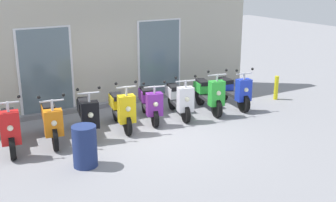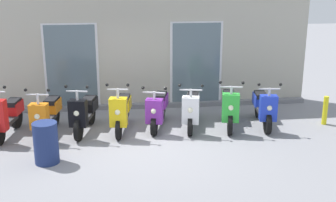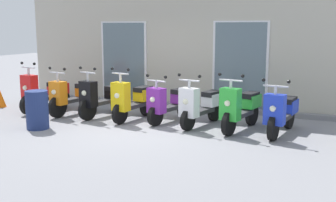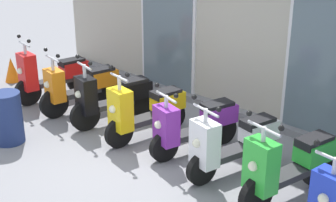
{
  "view_description": "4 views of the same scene",
  "coord_description": "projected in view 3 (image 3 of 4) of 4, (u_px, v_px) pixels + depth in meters",
  "views": [
    {
      "loc": [
        -4.36,
        -8.16,
        3.65
      ],
      "look_at": [
        0.78,
        0.62,
        0.53
      ],
      "focal_mm": 45.99,
      "sensor_mm": 36.0,
      "label": 1
    },
    {
      "loc": [
        -0.49,
        -8.91,
        3.64
      ],
      "look_at": [
        0.63,
        0.43,
        0.8
      ],
      "focal_mm": 47.21,
      "sensor_mm": 36.0,
      "label": 2
    },
    {
      "loc": [
        4.08,
        -7.63,
        2.15
      ],
      "look_at": [
        0.69,
        0.28,
        0.61
      ],
      "focal_mm": 44.33,
      "sensor_mm": 36.0,
      "label": 3
    },
    {
      "loc": [
        4.6,
        -4.0,
        3.39
      ],
      "look_at": [
        0.2,
        0.66,
        0.84
      ],
      "focal_mm": 51.1,
      "sensor_mm": 36.0,
      "label": 4
    }
  ],
  "objects": [
    {
      "name": "ground_plane",
      "position": [
        133.0,
        129.0,
        8.86
      ],
      "size": [
        40.0,
        40.0,
        0.0
      ],
      "primitive_type": "plane",
      "color": "gray"
    },
    {
      "name": "storefront_facade",
      "position": [
        181.0,
        35.0,
        11.02
      ],
      "size": [
        9.44,
        0.5,
        4.0
      ],
      "color": "#B2AD9E",
      "rests_on": "ground_plane"
    },
    {
      "name": "scooter_red",
      "position": [
        44.0,
        93.0,
        10.61
      ],
      "size": [
        0.58,
        1.59,
        1.31
      ],
      "color": "black",
      "rests_on": "ground_plane"
    },
    {
      "name": "scooter_orange",
      "position": [
        73.0,
        95.0,
        10.3
      ],
      "size": [
        0.62,
        1.61,
        1.22
      ],
      "color": "black",
      "rests_on": "ground_plane"
    },
    {
      "name": "scooter_black",
      "position": [
        103.0,
        97.0,
        10.0
      ],
      "size": [
        0.66,
        1.58,
        1.25
      ],
      "color": "black",
      "rests_on": "ground_plane"
    },
    {
      "name": "scooter_yellow",
      "position": [
        133.0,
        99.0,
        9.62
      ],
      "size": [
        0.59,
        1.51,
        1.27
      ],
      "color": "black",
      "rests_on": "ground_plane"
    },
    {
      "name": "scooter_purple",
      "position": [
        170.0,
        102.0,
        9.47
      ],
      "size": [
        0.73,
        1.5,
        1.13
      ],
      "color": "black",
      "rests_on": "ground_plane"
    },
    {
      "name": "scooter_white",
      "position": [
        201.0,
        105.0,
        9.05
      ],
      "size": [
        0.7,
        1.54,
        1.19
      ],
      "color": "black",
      "rests_on": "ground_plane"
    },
    {
      "name": "scooter_green",
      "position": [
        241.0,
        107.0,
        8.64
      ],
      "size": [
        0.68,
        1.6,
        1.25
      ],
      "color": "black",
      "rests_on": "ground_plane"
    },
    {
      "name": "scooter_blue",
      "position": [
        282.0,
        112.0,
        8.34
      ],
      "size": [
        0.59,
        1.63,
        1.18
      ],
      "color": "black",
      "rests_on": "ground_plane"
    },
    {
      "name": "trash_bin",
      "position": [
        37.0,
        110.0,
        8.81
      ],
      "size": [
        0.47,
        0.47,
        0.82
      ],
      "primitive_type": "cylinder",
      "color": "navy",
      "rests_on": "ground_plane"
    },
    {
      "name": "traffic_cone",
      "position": [
        0.0,
        98.0,
        11.23
      ],
      "size": [
        0.32,
        0.32,
        0.52
      ],
      "primitive_type": "cone",
      "color": "orange",
      "rests_on": "ground_plane"
    }
  ]
}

